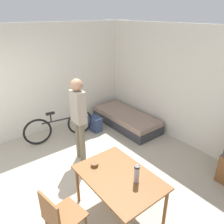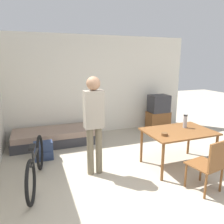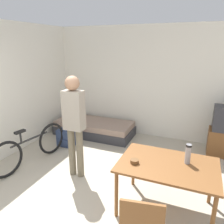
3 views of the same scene
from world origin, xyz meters
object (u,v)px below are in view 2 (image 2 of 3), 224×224
object	(u,v)px
dining_table	(178,134)
tv	(158,113)
backpack	(44,151)
person_standing	(94,118)
thermos_flask	(185,120)
bicycle	(36,165)
wooden_chair	(210,163)
daybed	(54,137)
mate_bowl	(165,134)

from	to	relation	value
dining_table	tv	bearing A→B (deg)	67.44
dining_table	backpack	distance (m)	2.76
tv	person_standing	xyz separation A→B (m)	(-2.47, -1.82, 0.53)
dining_table	thermos_flask	bearing A→B (deg)	27.32
tv	dining_table	world-z (taller)	tv
bicycle	thermos_flask	size ratio (longest dim) A/B	6.27
wooden_chair	daybed	bearing A→B (deg)	124.62
dining_table	bicycle	world-z (taller)	bicycle
daybed	wooden_chair	distance (m)	3.63
thermos_flask	mate_bowl	size ratio (longest dim) A/B	2.37
bicycle	mate_bowl	xyz separation A→B (m)	(2.20, -0.42, 0.41)
wooden_chair	thermos_flask	xyz separation A→B (m)	(0.33, 1.05, 0.38)
daybed	dining_table	bearing A→B (deg)	-43.53
tv	bicycle	xyz separation A→B (m)	(-3.48, -1.82, -0.18)
mate_bowl	backpack	size ratio (longest dim) A/B	0.30
person_standing	thermos_flask	size ratio (longest dim) A/B	6.52
daybed	tv	distance (m)	3.04
person_standing	mate_bowl	bearing A→B (deg)	-19.50
bicycle	person_standing	distance (m)	1.24
daybed	thermos_flask	world-z (taller)	thermos_flask
thermos_flask	mate_bowl	xyz separation A→B (m)	(-0.65, -0.27, -0.12)
dining_table	thermos_flask	size ratio (longest dim) A/B	4.73
daybed	backpack	bearing A→B (deg)	-109.57
wooden_chair	bicycle	bearing A→B (deg)	154.50
daybed	person_standing	world-z (taller)	person_standing
dining_table	mate_bowl	distance (m)	0.46
mate_bowl	daybed	bearing A→B (deg)	128.31
dining_table	backpack	world-z (taller)	dining_table
wooden_chair	mate_bowl	size ratio (longest dim) A/B	7.67
tv	backpack	bearing A→B (deg)	-164.95
tv	dining_table	bearing A→B (deg)	-112.56
bicycle	dining_table	bearing A→B (deg)	-5.88
mate_bowl	bicycle	bearing A→B (deg)	169.18
tv	backpack	size ratio (longest dim) A/B	2.75
tv	mate_bowl	distance (m)	2.59
dining_table	thermos_flask	xyz separation A→B (m)	(0.23, 0.12, 0.23)
tv	wooden_chair	xyz separation A→B (m)	(-0.96, -3.02, -0.02)
bicycle	person_standing	world-z (taller)	person_standing
thermos_flask	wooden_chair	bearing A→B (deg)	-107.37
mate_bowl	dining_table	bearing A→B (deg)	19.80
daybed	thermos_flask	xyz separation A→B (m)	(2.38, -1.92, 0.69)
daybed	person_standing	distance (m)	2.05
daybed	backpack	distance (m)	0.90
person_standing	thermos_flask	bearing A→B (deg)	-4.63
bicycle	backpack	xyz separation A→B (m)	(0.16, 0.93, -0.15)
tv	thermos_flask	size ratio (longest dim) A/B	3.88
dining_table	person_standing	size ratio (longest dim) A/B	0.73
dining_table	mate_bowl	bearing A→B (deg)	-160.20
bicycle	person_standing	bearing A→B (deg)	-0.05
bicycle	mate_bowl	distance (m)	2.27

